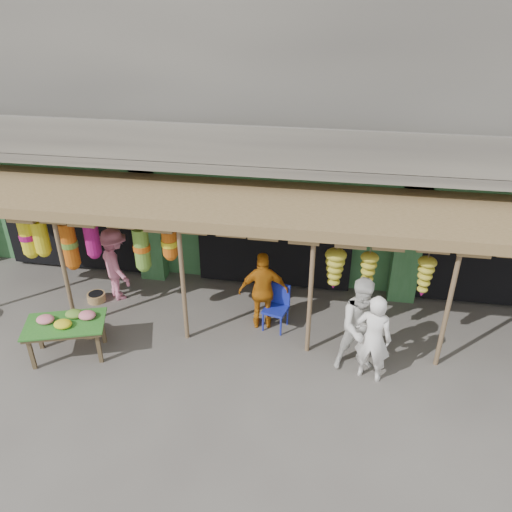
% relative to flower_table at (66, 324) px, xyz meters
% --- Properties ---
extents(ground, '(80.00, 80.00, 0.00)m').
position_rel_flower_table_xyz_m(ground, '(3.62, 1.09, -0.72)').
color(ground, '#514C47').
rests_on(ground, ground).
extents(building, '(16.40, 6.80, 7.00)m').
position_rel_flower_table_xyz_m(building, '(3.62, 5.96, 2.64)').
color(building, gray).
rests_on(building, ground).
extents(awning, '(14.00, 2.70, 2.79)m').
position_rel_flower_table_xyz_m(awning, '(3.45, 1.89, 1.85)').
color(awning, brown).
rests_on(awning, ground).
extents(flower_table, '(1.70, 1.31, 0.90)m').
position_rel_flower_table_xyz_m(flower_table, '(0.00, 0.00, 0.00)').
color(flower_table, brown).
rests_on(flower_table, ground).
extents(blue_chair, '(0.57, 0.58, 0.99)m').
position_rel_flower_table_xyz_m(blue_chair, '(3.90, 1.62, -0.17)').
color(blue_chair, '#18249C').
rests_on(blue_chair, ground).
extents(basket_left, '(0.59, 0.59, 0.19)m').
position_rel_flower_table_xyz_m(basket_left, '(0.07, 0.70, -0.63)').
color(basket_left, olive).
rests_on(basket_left, ground).
extents(basket_right, '(0.47, 0.47, 0.19)m').
position_rel_flower_table_xyz_m(basket_right, '(-0.35, 1.86, -0.63)').
color(basket_right, olive).
rests_on(basket_right, ground).
extents(person_front, '(0.74, 0.58, 1.79)m').
position_rel_flower_table_xyz_m(person_front, '(5.81, 0.33, 0.17)').
color(person_front, white).
rests_on(person_front, ground).
extents(person_right, '(1.10, 0.95, 1.94)m').
position_rel_flower_table_xyz_m(person_right, '(5.62, 0.58, 0.25)').
color(person_right, silver).
rests_on(person_right, ground).
extents(person_vendor, '(1.09, 0.61, 1.76)m').
position_rel_flower_table_xyz_m(person_vendor, '(3.62, 1.57, 0.16)').
color(person_vendor, '#BF6A12').
rests_on(person_vendor, ground).
extents(person_shopper, '(1.27, 1.26, 1.75)m').
position_rel_flower_table_xyz_m(person_shopper, '(0.12, 2.11, 0.15)').
color(person_shopper, pink).
rests_on(person_shopper, ground).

